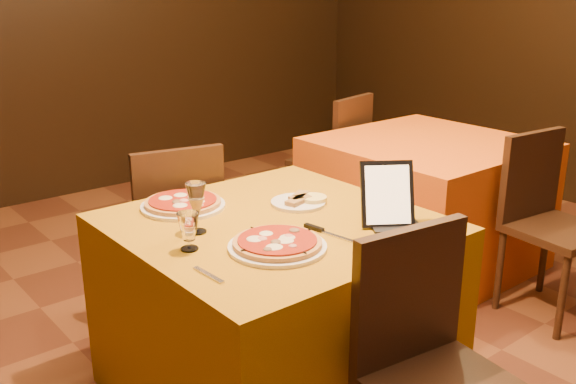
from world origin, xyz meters
TOP-DOWN VIEW (x-y plane):
  - wall_back at (0.00, 3.50)m, footprint 6.00×0.01m
  - main_table at (-0.25, 0.42)m, footprint 1.10×1.10m
  - side_table at (1.24, 0.88)m, footprint 1.10×1.10m
  - chair_main_far at (-0.25, 1.24)m, footprint 0.53×0.53m
  - chair_side_near at (1.24, 0.05)m, footprint 0.49×0.49m
  - chair_side_far at (1.24, 1.71)m, footprint 0.56×0.56m
  - pizza_near at (-0.40, 0.20)m, footprint 0.34×0.34m
  - pizza_far at (-0.43, 0.77)m, footprint 0.34×0.34m
  - cutlet_dish at (-0.05, 0.51)m, footprint 0.22×0.22m
  - wine_glass at (-0.53, 0.50)m, footprint 0.08×0.08m
  - water_glass at (-0.64, 0.38)m, footprint 0.09×0.09m
  - tablet at (0.05, 0.12)m, footprint 0.22×0.19m
  - knife at (-0.18, 0.17)m, footprint 0.04×0.19m
  - fork_near at (-0.70, 0.17)m, footprint 0.02×0.15m
  - fork_far at (-0.28, 0.75)m, footprint 0.07×0.16m

SIDE VIEW (x-z plane):
  - main_table at x=-0.25m, z-range 0.00..0.75m
  - side_table at x=1.24m, z-range 0.00..0.75m
  - chair_main_far at x=-0.25m, z-range 0.00..0.91m
  - chair_side_near at x=1.24m, z-range 0.00..0.91m
  - chair_side_far at x=1.24m, z-range 0.00..0.91m
  - knife at x=-0.18m, z-range 0.75..0.76m
  - fork_near at x=-0.70m, z-range 0.75..0.76m
  - fork_far at x=-0.28m, z-range 0.75..0.76m
  - cutlet_dish at x=-0.05m, z-range 0.75..0.78m
  - pizza_near at x=-0.40m, z-range 0.75..0.78m
  - pizza_far at x=-0.43m, z-range 0.75..0.78m
  - water_glass at x=-0.64m, z-range 0.75..0.88m
  - wine_glass at x=-0.53m, z-range 0.75..0.94m
  - tablet at x=0.05m, z-range 0.75..0.99m
  - wall_back at x=0.00m, z-range 0.00..2.80m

